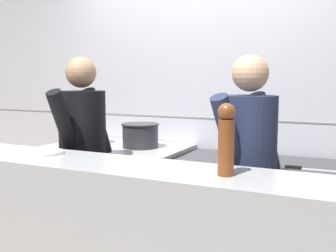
{
  "coord_description": "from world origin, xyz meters",
  "views": [
    {
      "loc": [
        1.24,
        -1.97,
        1.48
      ],
      "look_at": [
        0.02,
        0.6,
        1.15
      ],
      "focal_mm": 42.0,
      "sensor_mm": 36.0,
      "label": 1
    }
  ],
  "objects_px": {
    "sauce_pot": "(140,135)",
    "chef_sous": "(248,177)",
    "oven_range": "(119,196)",
    "chefs_knife": "(308,169)",
    "plated_dish_main": "(44,152)",
    "pepper_mill": "(226,138)",
    "stock_pot": "(87,130)",
    "chef_head_cook": "(83,159)",
    "mixing_bowl_steel": "(235,152)"
  },
  "relations": [
    {
      "from": "oven_range",
      "to": "sauce_pot",
      "type": "height_order",
      "value": "sauce_pot"
    },
    {
      "from": "stock_pot",
      "to": "pepper_mill",
      "type": "height_order",
      "value": "pepper_mill"
    },
    {
      "from": "sauce_pot",
      "to": "chef_sous",
      "type": "relative_size",
      "value": 0.2
    },
    {
      "from": "oven_range",
      "to": "sauce_pot",
      "type": "relative_size",
      "value": 3.73
    },
    {
      "from": "chefs_knife",
      "to": "plated_dish_main",
      "type": "xyz_separation_m",
      "value": [
        -1.43,
        -0.96,
        0.16
      ]
    },
    {
      "from": "stock_pot",
      "to": "chefs_knife",
      "type": "height_order",
      "value": "stock_pot"
    },
    {
      "from": "oven_range",
      "to": "pepper_mill",
      "type": "relative_size",
      "value": 3.51
    },
    {
      "from": "plated_dish_main",
      "to": "chef_sous",
      "type": "distance_m",
      "value": 1.24
    },
    {
      "from": "sauce_pot",
      "to": "plated_dish_main",
      "type": "height_order",
      "value": "sauce_pot"
    },
    {
      "from": "oven_range",
      "to": "chef_sous",
      "type": "height_order",
      "value": "chef_sous"
    },
    {
      "from": "chefs_knife",
      "to": "sauce_pot",
      "type": "bearing_deg",
      "value": 174.69
    },
    {
      "from": "mixing_bowl_steel",
      "to": "plated_dish_main",
      "type": "bearing_deg",
      "value": -128.28
    },
    {
      "from": "oven_range",
      "to": "chef_sous",
      "type": "xyz_separation_m",
      "value": [
        1.3,
        -0.6,
        0.45
      ]
    },
    {
      "from": "chefs_knife",
      "to": "plated_dish_main",
      "type": "distance_m",
      "value": 1.73
    },
    {
      "from": "plated_dish_main",
      "to": "chef_head_cook",
      "type": "distance_m",
      "value": 0.49
    },
    {
      "from": "chef_head_cook",
      "to": "chef_sous",
      "type": "distance_m",
      "value": 1.2
    },
    {
      "from": "sauce_pot",
      "to": "pepper_mill",
      "type": "bearing_deg",
      "value": -45.99
    },
    {
      "from": "pepper_mill",
      "to": "chef_head_cook",
      "type": "xyz_separation_m",
      "value": [
        -1.23,
        0.52,
        -0.3
      ]
    },
    {
      "from": "sauce_pot",
      "to": "chef_head_cook",
      "type": "bearing_deg",
      "value": -101.84
    },
    {
      "from": "mixing_bowl_steel",
      "to": "chef_head_cook",
      "type": "distance_m",
      "value": 1.14
    },
    {
      "from": "sauce_pot",
      "to": "mixing_bowl_steel",
      "type": "relative_size",
      "value": 1.27
    },
    {
      "from": "chefs_knife",
      "to": "chef_sous",
      "type": "bearing_deg",
      "value": -122.58
    },
    {
      "from": "chef_head_cook",
      "to": "sauce_pot",
      "type": "bearing_deg",
      "value": 74.95
    },
    {
      "from": "oven_range",
      "to": "chefs_knife",
      "type": "relative_size",
      "value": 3.17
    },
    {
      "from": "pepper_mill",
      "to": "chef_sous",
      "type": "distance_m",
      "value": 0.62
    },
    {
      "from": "pepper_mill",
      "to": "mixing_bowl_steel",
      "type": "bearing_deg",
      "value": 103.62
    },
    {
      "from": "chef_sous",
      "to": "mixing_bowl_steel",
      "type": "bearing_deg",
      "value": 130.03
    },
    {
      "from": "sauce_pot",
      "to": "plated_dish_main",
      "type": "relative_size",
      "value": 1.39
    },
    {
      "from": "chefs_knife",
      "to": "chef_head_cook",
      "type": "xyz_separation_m",
      "value": [
        -1.5,
        -0.49,
        0.03
      ]
    },
    {
      "from": "mixing_bowl_steel",
      "to": "pepper_mill",
      "type": "relative_size",
      "value": 0.74
    },
    {
      "from": "stock_pot",
      "to": "plated_dish_main",
      "type": "bearing_deg",
      "value": -66.01
    },
    {
      "from": "mixing_bowl_steel",
      "to": "chef_sous",
      "type": "relative_size",
      "value": 0.15
    },
    {
      "from": "plated_dish_main",
      "to": "oven_range",
      "type": "bearing_deg",
      "value": 98.67
    },
    {
      "from": "sauce_pot",
      "to": "pepper_mill",
      "type": "distance_m",
      "value": 1.59
    },
    {
      "from": "chefs_knife",
      "to": "plated_dish_main",
      "type": "bearing_deg",
      "value": -146.19
    },
    {
      "from": "stock_pot",
      "to": "chef_head_cook",
      "type": "distance_m",
      "value": 0.71
    },
    {
      "from": "sauce_pot",
      "to": "chefs_knife",
      "type": "height_order",
      "value": "sauce_pot"
    },
    {
      "from": "plated_dish_main",
      "to": "pepper_mill",
      "type": "xyz_separation_m",
      "value": [
        1.16,
        -0.05,
        0.17
      ]
    },
    {
      "from": "stock_pot",
      "to": "plated_dish_main",
      "type": "relative_size",
      "value": 1.37
    },
    {
      "from": "sauce_pot",
      "to": "pepper_mill",
      "type": "height_order",
      "value": "pepper_mill"
    },
    {
      "from": "plated_dish_main",
      "to": "pepper_mill",
      "type": "relative_size",
      "value": 0.68
    },
    {
      "from": "pepper_mill",
      "to": "chef_sous",
      "type": "bearing_deg",
      "value": 92.7
    },
    {
      "from": "oven_range",
      "to": "pepper_mill",
      "type": "distance_m",
      "value": 1.9
    },
    {
      "from": "stock_pot",
      "to": "chefs_knife",
      "type": "distance_m",
      "value": 1.9
    },
    {
      "from": "chefs_knife",
      "to": "plated_dish_main",
      "type": "height_order",
      "value": "plated_dish_main"
    },
    {
      "from": "sauce_pot",
      "to": "chef_head_cook",
      "type": "xyz_separation_m",
      "value": [
        -0.13,
        -0.62,
        -0.11
      ]
    },
    {
      "from": "oven_range",
      "to": "plated_dish_main",
      "type": "relative_size",
      "value": 5.17
    },
    {
      "from": "chefs_knife",
      "to": "chef_head_cook",
      "type": "bearing_deg",
      "value": -161.92
    },
    {
      "from": "plated_dish_main",
      "to": "chef_head_cook",
      "type": "xyz_separation_m",
      "value": [
        -0.07,
        0.47,
        -0.13
      ]
    },
    {
      "from": "oven_range",
      "to": "chefs_knife",
      "type": "bearing_deg",
      "value": -4.73
    }
  ]
}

